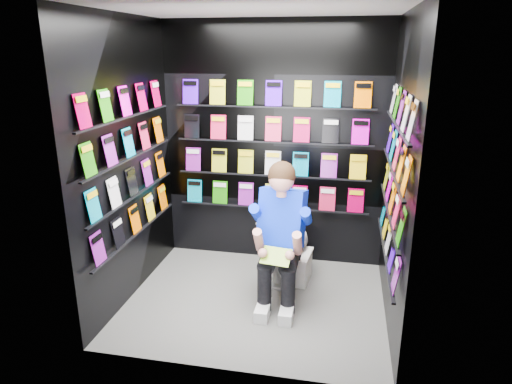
# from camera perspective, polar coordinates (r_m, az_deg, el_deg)

# --- Properties ---
(floor) EXTENTS (2.40, 2.40, 0.00)m
(floor) POSITION_cam_1_polar(r_m,az_deg,el_deg) (4.47, -0.09, -13.45)
(floor) COLOR #5A5A57
(floor) RESTS_ON ground
(ceiling) EXTENTS (2.40, 2.40, 0.00)m
(ceiling) POSITION_cam_1_polar(r_m,az_deg,el_deg) (3.85, -0.11, 21.96)
(ceiling) COLOR white
(ceiling) RESTS_ON floor
(wall_back) EXTENTS (2.40, 0.04, 2.60)m
(wall_back) POSITION_cam_1_polar(r_m,az_deg,el_deg) (4.92, 2.20, 5.77)
(wall_back) COLOR black
(wall_back) RESTS_ON floor
(wall_front) EXTENTS (2.40, 0.04, 2.60)m
(wall_front) POSITION_cam_1_polar(r_m,az_deg,el_deg) (3.03, -3.81, -1.84)
(wall_front) COLOR black
(wall_front) RESTS_ON floor
(wall_left) EXTENTS (0.04, 2.00, 2.60)m
(wall_left) POSITION_cam_1_polar(r_m,az_deg,el_deg) (4.35, -15.81, 3.55)
(wall_left) COLOR black
(wall_left) RESTS_ON floor
(wall_right) EXTENTS (0.04, 2.00, 2.60)m
(wall_right) POSITION_cam_1_polar(r_m,az_deg,el_deg) (3.92, 17.40, 1.88)
(wall_right) COLOR black
(wall_right) RESTS_ON floor
(comics_back) EXTENTS (2.10, 0.06, 1.37)m
(comics_back) POSITION_cam_1_polar(r_m,az_deg,el_deg) (4.89, 2.15, 5.76)
(comics_back) COLOR #DA1E4F
(comics_back) RESTS_ON wall_back
(comics_left) EXTENTS (0.06, 1.70, 1.37)m
(comics_left) POSITION_cam_1_polar(r_m,az_deg,el_deg) (4.34, -15.46, 3.60)
(comics_left) COLOR #DA1E4F
(comics_left) RESTS_ON wall_left
(comics_right) EXTENTS (0.06, 1.70, 1.37)m
(comics_right) POSITION_cam_1_polar(r_m,az_deg,el_deg) (3.91, 16.97, 1.98)
(comics_right) COLOR #DA1E4F
(comics_right) RESTS_ON wall_right
(toilet) EXTENTS (0.53, 0.81, 0.73)m
(toilet) POSITION_cam_1_polar(r_m,az_deg,el_deg) (4.74, 3.86, -6.60)
(toilet) COLOR silver
(toilet) RESTS_ON floor
(longbox) EXTENTS (0.24, 0.39, 0.27)m
(longbox) POSITION_cam_1_polar(r_m,az_deg,el_deg) (4.79, 5.42, -9.40)
(longbox) COLOR white
(longbox) RESTS_ON floor
(longbox_lid) EXTENTS (0.26, 0.41, 0.03)m
(longbox_lid) POSITION_cam_1_polar(r_m,az_deg,el_deg) (4.73, 5.48, -7.77)
(longbox_lid) COLOR white
(longbox_lid) RESTS_ON longbox
(reader) EXTENTS (0.68, 0.89, 1.50)m
(reader) POSITION_cam_1_polar(r_m,az_deg,el_deg) (4.23, 3.30, -3.39)
(reader) COLOR #0325E8
(reader) RESTS_ON toilet
(held_comic) EXTENTS (0.28, 0.19, 0.11)m
(held_comic) POSITION_cam_1_polar(r_m,az_deg,el_deg) (3.99, 2.54, -8.04)
(held_comic) COLOR #1A9C17
(held_comic) RESTS_ON reader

